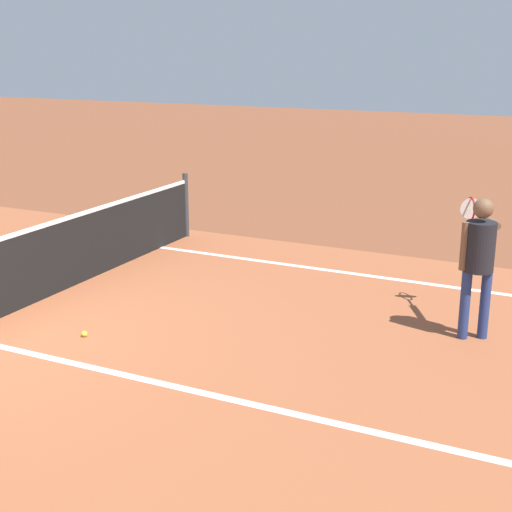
# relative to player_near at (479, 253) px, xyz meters

# --- Properties ---
(line_center_service) EXTENTS (0.10, 6.40, 0.01)m
(line_center_service) POSITION_rel_player_near_xyz_m (-2.47, 1.92, -0.96)
(line_center_service) COLOR white
(line_center_service) RESTS_ON ground_plane
(player_near) EXTENTS (1.14, 0.56, 1.56)m
(player_near) POSITION_rel_player_near_xyz_m (0.00, 0.00, 0.00)
(player_near) COLOR navy
(player_near) RESTS_ON ground_plane
(tennis_ball_near_net) EXTENTS (0.07, 0.07, 0.07)m
(tennis_ball_near_net) POSITION_rel_player_near_xyz_m (-1.86, 3.86, -0.93)
(tennis_ball_near_net) COLOR #CCE033
(tennis_ball_near_net) RESTS_ON ground_plane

